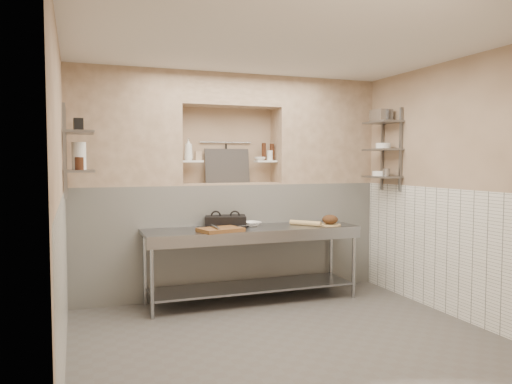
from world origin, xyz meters
name	(u,v)px	position (x,y,z in m)	size (l,w,h in m)	color
floor	(282,339)	(0.00, 0.00, -0.05)	(4.00, 3.90, 0.10)	#514C48
ceiling	(283,40)	(0.00, 0.00, 2.85)	(4.00, 3.90, 0.10)	silver
wall_left	(54,198)	(-2.05, 0.00, 1.40)	(0.10, 3.90, 2.80)	tan
wall_right	(453,188)	(2.05, 0.00, 1.40)	(0.10, 3.90, 2.80)	tan
wall_back	(224,184)	(0.00, 2.00, 1.40)	(4.00, 0.10, 2.80)	tan
wall_front	(415,212)	(0.00, -2.00, 1.40)	(4.00, 0.10, 2.80)	tan
backwall_lower	(230,238)	(0.00, 1.75, 0.70)	(4.00, 0.40, 1.40)	white
alcove_sill	(230,184)	(0.00, 1.75, 1.41)	(1.30, 0.40, 0.02)	tan
backwall_pillar_left	(123,128)	(-1.33, 1.75, 2.10)	(1.35, 0.40, 1.40)	tan
backwall_pillar_right	(321,132)	(1.33, 1.75, 2.10)	(1.35, 0.40, 1.40)	tan
backwall_header	(229,91)	(0.00, 1.75, 2.60)	(1.30, 0.40, 0.40)	tan
wainscot_left	(64,280)	(-1.99, 0.00, 0.70)	(0.02, 3.90, 1.40)	white
wainscot_right	(447,251)	(1.99, 0.00, 0.70)	(0.02, 3.90, 1.40)	white
alcove_shelf_left	(191,161)	(-0.50, 1.75, 1.70)	(0.28, 0.16, 0.03)	white
alcove_shelf_right	(266,161)	(0.50, 1.75, 1.70)	(0.28, 0.16, 0.03)	white
utensil_rail	(226,142)	(0.00, 1.92, 1.95)	(0.02, 0.02, 0.70)	gray
hanging_steel	(226,155)	(0.00, 1.90, 1.78)	(0.02, 0.02, 0.30)	black
splash_panel	(227,166)	(0.00, 1.85, 1.64)	(0.60, 0.02, 0.45)	#383330
shelf_rail_left_a	(65,152)	(-1.98, 1.25, 1.80)	(0.03, 0.03, 0.95)	slate
shelf_rail_left_b	(65,151)	(-1.98, 0.85, 1.80)	(0.03, 0.03, 0.95)	slate
wall_shelf_left_lower	(79,171)	(-1.84, 1.05, 1.60)	(0.30, 0.50, 0.03)	slate
wall_shelf_left_upper	(78,132)	(-1.84, 1.05, 2.00)	(0.30, 0.50, 0.03)	slate
shelf_rail_right_a	(382,150)	(1.98, 1.25, 1.85)	(0.03, 0.03, 1.05)	slate
shelf_rail_right_b	(401,149)	(1.98, 0.85, 1.85)	(0.03, 0.03, 1.05)	slate
wall_shelf_right_lower	(382,177)	(1.84, 1.05, 1.50)	(0.30, 0.50, 0.03)	slate
wall_shelf_right_mid	(382,150)	(1.84, 1.05, 1.85)	(0.30, 0.50, 0.03)	slate
wall_shelf_right_upper	(383,122)	(1.84, 1.05, 2.20)	(0.30, 0.50, 0.03)	slate
prep_table	(252,249)	(0.11, 1.18, 0.64)	(2.60, 0.70, 0.90)	gray
panini_press	(225,221)	(-0.16, 1.40, 0.97)	(0.57, 0.48, 0.13)	black
cutting_board	(220,230)	(-0.34, 1.01, 0.92)	(0.47, 0.33, 0.04)	brown
knife_blade	(246,225)	(0.00, 1.08, 0.95)	(0.28, 0.03, 0.01)	gray
tongs	(215,227)	(-0.40, 1.01, 0.96)	(0.03, 0.03, 0.28)	gray
mixing_bowl	(251,224)	(0.14, 1.32, 0.93)	(0.24, 0.24, 0.06)	white
rolling_pin	(305,223)	(0.81, 1.16, 0.93)	(0.06, 0.06, 0.41)	tan
bread_board	(330,225)	(1.10, 1.07, 0.91)	(0.27, 0.27, 0.02)	tan
bread_loaf	(330,219)	(1.10, 1.07, 0.97)	(0.20, 0.20, 0.12)	#4C2D19
bottle_soap	(188,149)	(-0.54, 1.76, 1.85)	(0.11, 0.11, 0.28)	white
jar_alcove	(198,156)	(-0.41, 1.77, 1.77)	(0.08, 0.08, 0.11)	tan
bowl_alcove	(260,159)	(0.42, 1.74, 1.74)	(0.15, 0.15, 0.05)	white
condiment_a	(272,152)	(0.60, 1.77, 1.82)	(0.06, 0.06, 0.22)	#361A0E
condiment_b	(264,152)	(0.49, 1.78, 1.83)	(0.06, 0.06, 0.23)	#361A0E
condiment_c	(270,155)	(0.56, 1.75, 1.78)	(0.08, 0.08, 0.13)	white
jug_left	(79,156)	(-1.84, 1.09, 1.76)	(0.14, 0.14, 0.29)	white
jar_left	(79,164)	(-1.84, 0.89, 1.68)	(0.09, 0.09, 0.13)	#361A0E
box_left_upper	(78,124)	(-1.84, 1.00, 2.08)	(0.09, 0.09, 0.13)	black
bowl_right	(380,173)	(1.84, 1.08, 1.54)	(0.21, 0.21, 0.06)	white
canister_right	(386,172)	(1.84, 0.96, 1.56)	(0.10, 0.10, 0.10)	gray
bowl_right_mid	(383,146)	(1.84, 1.03, 1.90)	(0.19, 0.19, 0.07)	white
basket_right	(381,116)	(1.84, 1.09, 2.29)	(0.19, 0.24, 0.15)	gray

